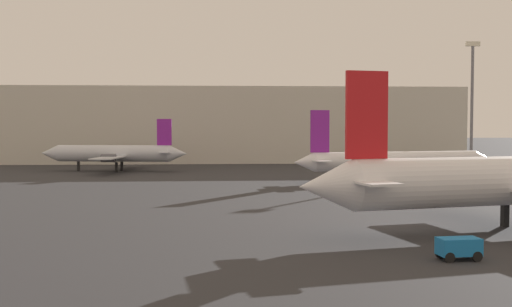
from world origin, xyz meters
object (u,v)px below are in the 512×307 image
(light_mast_right, at_px, (472,98))
(airplane_far_left, at_px, (394,161))
(baggage_cart, at_px, (459,247))
(airplane_far_right, at_px, (115,153))

(light_mast_right, bearing_deg, airplane_far_left, -131.41)
(airplane_far_left, height_order, baggage_cart, airplane_far_left)
(airplane_far_right, height_order, baggage_cart, airplane_far_right)
(light_mast_right, bearing_deg, baggage_cart, -112.92)
(airplane_far_right, distance_m, light_mast_right, 60.74)
(airplane_far_right, bearing_deg, light_mast_right, -169.04)
(airplane_far_left, bearing_deg, light_mast_right, 37.98)
(airplane_far_left, bearing_deg, baggage_cart, -112.56)
(baggage_cart, bearing_deg, airplane_far_left, 73.12)
(airplane_far_right, distance_m, baggage_cart, 75.73)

